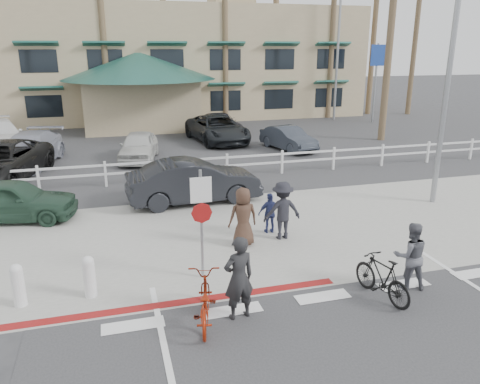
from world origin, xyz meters
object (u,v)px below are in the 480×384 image
object	(u,v)px
car_red_compact	(12,200)
bike_red	(204,300)
sign_post	(201,219)
car_white_sedan	(194,181)
bike_black	(382,278)

from	to	relation	value
car_red_compact	bike_red	bearing A→B (deg)	-135.49
sign_post	bike_red	distance (m)	2.10
car_white_sedan	car_red_compact	world-z (taller)	car_white_sedan
sign_post	car_white_sedan	xyz separation A→B (m)	(0.83, 5.55, -0.70)
bike_red	bike_black	xyz separation A→B (m)	(3.82, -0.13, 0.01)
bike_black	sign_post	bearing A→B (deg)	-41.24
bike_black	car_white_sedan	distance (m)	7.97
bike_red	car_white_sedan	xyz separation A→B (m)	(1.17, 7.37, 0.28)
bike_red	bike_black	world-z (taller)	bike_black
bike_black	car_red_compact	world-z (taller)	car_red_compact
bike_red	car_red_compact	distance (m)	8.48
bike_black	car_red_compact	distance (m)	11.10
bike_red	car_red_compact	bearing A→B (deg)	-45.16
car_white_sedan	sign_post	bearing A→B (deg)	167.76
bike_black	bike_red	bearing A→B (deg)	-13.87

